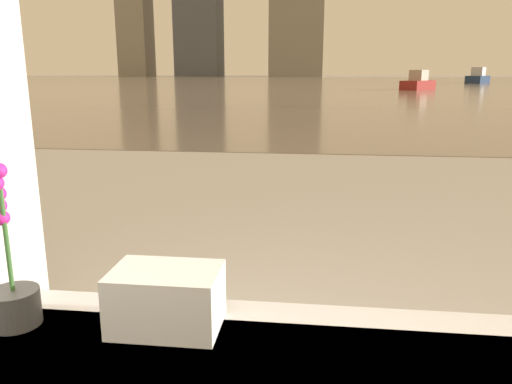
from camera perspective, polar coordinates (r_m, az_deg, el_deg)
The scene contains 5 objects.
potted_orchid at distance 1.48m, azimuth -26.08°, elevation -9.98°, with size 0.13×0.13×0.44m.
towel_stack at distance 1.35m, azimuth -10.20°, elevation -11.93°, with size 0.28×0.19×0.16m.
harbor_water at distance 62.28m, azimuth 6.91°, elevation 12.45°, with size 180.00×110.00×0.01m.
harbor_boat_0 at distance 56.22m, azimuth 24.02°, elevation 11.85°, with size 3.35×4.39×1.58m.
harbor_boat_2 at distance 34.95m, azimuth 18.05°, elevation 11.78°, with size 2.76×3.48×1.27m.
Camera 1 is at (0.23, -0.27, 1.18)m, focal length 35.00 mm.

